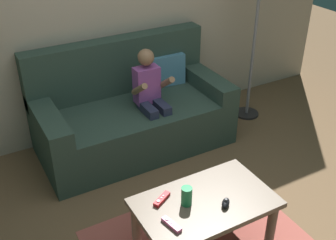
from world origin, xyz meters
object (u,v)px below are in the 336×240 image
(person_seated_on_couch, at_px, (151,96))
(game_remote_pink_far_corner, at_px, (171,224))
(game_remote_red_near_edge, at_px, (162,199))
(nunchuk_black, at_px, (226,203))
(couch, at_px, (132,112))
(coffee_table, at_px, (205,209))
(soda_can, at_px, (187,196))

(person_seated_on_couch, xyz_separation_m, game_remote_pink_far_corner, (-0.52, -1.25, -0.11))
(game_remote_red_near_edge, height_order, nunchuk_black, nunchuk_black)
(couch, bearing_deg, game_remote_red_near_edge, -106.57)
(coffee_table, height_order, game_remote_pink_far_corner, game_remote_pink_far_corner)
(couch, xyz_separation_m, game_remote_pink_far_corner, (-0.42, -1.43, 0.11))
(game_remote_pink_far_corner, bearing_deg, soda_can, 34.19)
(nunchuk_black, bearing_deg, game_remote_pink_far_corner, 178.10)
(game_remote_red_near_edge, height_order, soda_can, soda_can)
(soda_can, bearing_deg, couch, 79.32)
(person_seated_on_couch, bearing_deg, coffee_table, -101.44)
(person_seated_on_couch, height_order, nunchuk_black, person_seated_on_couch)
(couch, bearing_deg, nunchuk_black, -92.11)
(game_remote_red_near_edge, bearing_deg, nunchuk_black, -35.90)
(nunchuk_black, relative_size, game_remote_pink_far_corner, 0.66)
(coffee_table, bearing_deg, nunchuk_black, -49.21)
(person_seated_on_couch, relative_size, nunchuk_black, 9.45)
(game_remote_red_near_edge, bearing_deg, couch, 73.43)
(coffee_table, relative_size, nunchuk_black, 8.81)
(game_remote_red_near_edge, distance_m, nunchuk_black, 0.38)
(game_remote_red_near_edge, distance_m, soda_can, 0.16)
(soda_can, bearing_deg, coffee_table, -15.65)
(couch, xyz_separation_m, game_remote_red_near_edge, (-0.36, -1.22, 0.11))
(coffee_table, relative_size, game_remote_red_near_edge, 6.04)
(person_seated_on_couch, xyz_separation_m, game_remote_red_near_edge, (-0.47, -1.04, -0.11))
(coffee_table, distance_m, game_remote_pink_far_corner, 0.31)
(soda_can, bearing_deg, person_seated_on_couch, 72.83)
(person_seated_on_couch, relative_size, soda_can, 7.42)
(nunchuk_black, bearing_deg, game_remote_red_near_edge, 144.10)
(coffee_table, distance_m, game_remote_red_near_edge, 0.28)
(coffee_table, bearing_deg, game_remote_pink_far_corner, -163.79)
(game_remote_red_near_edge, height_order, game_remote_pink_far_corner, same)
(couch, xyz_separation_m, soda_can, (-0.25, -1.32, 0.15))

